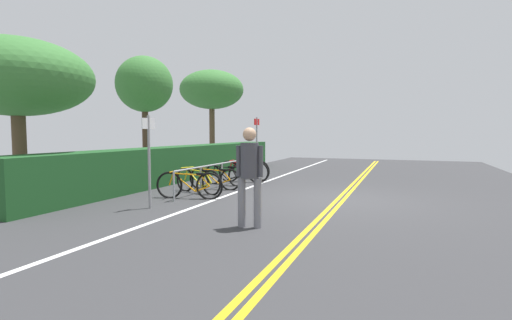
# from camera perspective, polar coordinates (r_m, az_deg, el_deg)

# --- Properties ---
(ground_plane) EXTENTS (30.63, 11.33, 0.05)m
(ground_plane) POSITION_cam_1_polar(r_m,az_deg,el_deg) (9.83, 12.68, -5.96)
(ground_plane) COLOR #353538
(centre_line_yellow_inner) EXTENTS (27.57, 0.10, 0.00)m
(centre_line_yellow_inner) POSITION_cam_1_polar(r_m,az_deg,el_deg) (9.82, 13.14, -5.82)
(centre_line_yellow_inner) COLOR gold
(centre_line_yellow_inner) RESTS_ON ground_plane
(centre_line_yellow_outer) EXTENTS (27.57, 0.10, 0.00)m
(centre_line_yellow_outer) POSITION_cam_1_polar(r_m,az_deg,el_deg) (9.84, 12.22, -5.79)
(centre_line_yellow_outer) COLOR gold
(centre_line_yellow_outer) RESTS_ON ground_plane
(bike_lane_stripe_white) EXTENTS (27.57, 0.12, 0.00)m
(bike_lane_stripe_white) POSITION_cam_1_polar(r_m,az_deg,el_deg) (10.66, -3.20, -4.93)
(bike_lane_stripe_white) COLOR white
(bike_lane_stripe_white) RESTS_ON ground_plane
(bike_rack) EXTENTS (5.32, 0.05, 0.76)m
(bike_rack) POSITION_cam_1_polar(r_m,az_deg,el_deg) (11.71, -5.17, -1.36)
(bike_rack) COLOR #9EA0A5
(bike_rack) RESTS_ON ground_plane
(bicycle_0) EXTENTS (0.52, 1.76, 0.73)m
(bicycle_0) POSITION_cam_1_polar(r_m,az_deg,el_deg) (9.83, -10.03, -3.76)
(bicycle_0) COLOR black
(bicycle_0) RESTS_ON ground_plane
(bicycle_1) EXTENTS (0.64, 1.72, 0.73)m
(bicycle_1) POSITION_cam_1_polar(r_m,az_deg,el_deg) (10.68, -8.78, -3.11)
(bicycle_1) COLOR black
(bicycle_1) RESTS_ON ground_plane
(bicycle_2) EXTENTS (0.46, 1.67, 0.68)m
(bicycle_2) POSITION_cam_1_polar(r_m,az_deg,el_deg) (11.32, -6.28, -2.82)
(bicycle_2) COLOR black
(bicycle_2) RESTS_ON ground_plane
(bicycle_3) EXTENTS (0.53, 1.61, 0.69)m
(bicycle_3) POSITION_cam_1_polar(r_m,az_deg,el_deg) (12.22, -4.78, -2.28)
(bicycle_3) COLOR black
(bicycle_3) RESTS_ON ground_plane
(bicycle_4) EXTENTS (0.46, 1.79, 0.77)m
(bicycle_4) POSITION_cam_1_polar(r_m,az_deg,el_deg) (12.90, -1.92, -1.74)
(bicycle_4) COLOR black
(bicycle_4) RESTS_ON ground_plane
(bicycle_5) EXTENTS (0.65, 1.66, 0.74)m
(bicycle_5) POSITION_cam_1_polar(r_m,az_deg,el_deg) (13.65, -0.80, -1.48)
(bicycle_5) COLOR black
(bicycle_5) RESTS_ON ground_plane
(pedestrian) EXTENTS (0.32, 0.49, 1.78)m
(pedestrian) POSITION_cam_1_polar(r_m,az_deg,el_deg) (6.66, -0.98, -1.48)
(pedestrian) COLOR slate
(pedestrian) RESTS_ON ground_plane
(sign_post_near) EXTENTS (0.36, 0.10, 2.06)m
(sign_post_near) POSITION_cam_1_polar(r_m,az_deg,el_deg) (8.67, -15.86, 1.14)
(sign_post_near) COLOR gray
(sign_post_near) RESTS_ON ground_plane
(sign_post_far) EXTENTS (0.36, 0.09, 2.28)m
(sign_post_far) POSITION_cam_1_polar(r_m,az_deg,el_deg) (14.78, 0.11, 2.94)
(sign_post_far) COLOR gray
(sign_post_far) RESTS_ON ground_plane
(hedge_backdrop) EXTENTS (14.27, 1.08, 1.20)m
(hedge_backdrop) POSITION_cam_1_polar(r_m,az_deg,el_deg) (14.11, -10.62, -0.33)
(hedge_backdrop) COLOR #1C4C21
(hedge_backdrop) RESTS_ON ground_plane
(tree_near_left) EXTENTS (3.56, 3.56, 3.96)m
(tree_near_left) POSITION_cam_1_polar(r_m,az_deg,el_deg) (11.02, -32.44, 10.39)
(tree_near_left) COLOR brown
(tree_near_left) RESTS_ON ground_plane
(tree_mid) EXTENTS (2.06, 2.06, 4.48)m
(tree_mid) POSITION_cam_1_polar(r_m,az_deg,el_deg) (14.70, -16.50, 10.80)
(tree_mid) COLOR #473323
(tree_mid) RESTS_ON ground_plane
(tree_far_right) EXTENTS (3.34, 3.34, 4.95)m
(tree_far_right) POSITION_cam_1_polar(r_m,az_deg,el_deg) (20.28, -6.70, 10.43)
(tree_far_right) COLOR brown
(tree_far_right) RESTS_ON ground_plane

